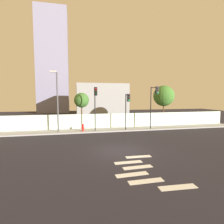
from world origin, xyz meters
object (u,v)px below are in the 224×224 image
object	(u,v)px
roadside_tree_midleft	(164,96)
street_lamp_curbside	(57,97)
traffic_light_right	(154,99)
fire_hydrant	(83,127)
roadside_tree_leftmost	(82,100)
traffic_light_left	(95,100)
traffic_light_center	(127,104)

from	to	relation	value
roadside_tree_midleft	street_lamp_curbside	bearing A→B (deg)	-168.88
traffic_light_right	fire_hydrant	bearing A→B (deg)	175.12
traffic_light_right	roadside_tree_leftmost	world-z (taller)	traffic_light_right
traffic_light_left	traffic_light_center	xyz separation A→B (m)	(3.81, 0.32, -0.50)
fire_hydrant	roadside_tree_midleft	size ratio (longest dim) A/B	0.15
traffic_light_center	fire_hydrant	size ratio (longest dim) A/B	5.01
traffic_light_center	fire_hydrant	xyz separation A→B (m)	(-5.18, 0.60, -2.70)
roadside_tree_leftmost	roadside_tree_midleft	xyz separation A→B (m)	(11.63, 0.00, 0.59)
street_lamp_curbside	roadside_tree_midleft	world-z (taller)	street_lamp_curbside
street_lamp_curbside	traffic_light_right	bearing A→B (deg)	-2.90
traffic_light_center	traffic_light_right	world-z (taller)	traffic_light_right
street_lamp_curbside	roadside_tree_leftmost	xyz separation A→B (m)	(2.78, 2.83, -0.45)
roadside_tree_leftmost	fire_hydrant	bearing A→B (deg)	-90.12
traffic_light_right	traffic_light_left	bearing A→B (deg)	-178.49
traffic_light_right	roadside_tree_midleft	size ratio (longest dim) A/B	0.90
street_lamp_curbside	fire_hydrant	size ratio (longest dim) A/B	7.73
roadside_tree_leftmost	traffic_light_center	bearing A→B (deg)	-32.32
traffic_light_right	fire_hydrant	world-z (taller)	traffic_light_right
traffic_light_center	roadside_tree_midleft	size ratio (longest dim) A/B	0.75
traffic_light_center	street_lamp_curbside	size ratio (longest dim) A/B	0.65
street_lamp_curbside	fire_hydrant	bearing A→B (deg)	3.20
traffic_light_center	street_lamp_curbside	xyz separation A→B (m)	(-7.96, 0.44, 0.80)
traffic_light_center	roadside_tree_leftmost	distance (m)	6.13
street_lamp_curbside	roadside_tree_leftmost	bearing A→B (deg)	45.53
street_lamp_curbside	fire_hydrant	xyz separation A→B (m)	(2.77, 0.15, -3.50)
traffic_light_left	traffic_light_center	world-z (taller)	traffic_light_left
traffic_light_center	roadside_tree_leftmost	world-z (taller)	roadside_tree_leftmost
fire_hydrant	traffic_light_center	bearing A→B (deg)	-6.56
traffic_light_left	roadside_tree_leftmost	world-z (taller)	traffic_light_left
traffic_light_right	roadside_tree_leftmost	distance (m)	9.15
traffic_light_center	roadside_tree_leftmost	size ratio (longest dim) A/B	0.93
traffic_light_left	roadside_tree_midleft	bearing A→B (deg)	19.27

